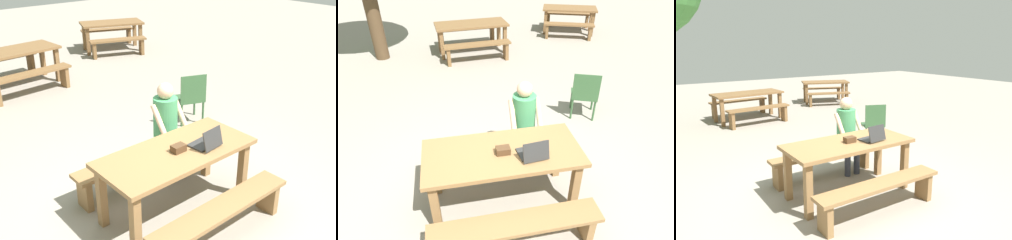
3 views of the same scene
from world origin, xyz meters
The scene contains 13 objects.
ground_plane centered at (0.00, 0.00, 0.00)m, with size 30.00×30.00×0.00m, color gray.
picnic_table_front centered at (0.00, 0.00, 0.65)m, with size 1.79×0.81×0.77m.
bench_near centered at (0.00, -0.70, 0.32)m, with size 1.78×0.30×0.43m.
bench_far centered at (0.00, 0.70, 0.32)m, with size 1.78×0.30×0.43m.
laptop centered at (0.31, -0.15, 0.83)m, with size 0.32×0.31×0.24m.
small_pouch centered at (0.00, -0.03, 0.81)m, with size 0.16×0.11×0.08m.
person_seated centered at (0.43, 0.66, 0.74)m, with size 0.42×0.41×1.27m.
plastic_chair centered at (1.76, 1.64, 0.46)m, with size 0.57×0.57×0.87m.
picnic_table_mid centered at (3.37, 6.45, 0.64)m, with size 1.79×1.30×0.77m.
bench_mid_south centered at (3.14, 5.83, 0.33)m, with size 1.47×0.79×0.46m.
bench_mid_north centered at (3.60, 7.07, 0.33)m, with size 1.47×0.79×0.46m.
picnic_table_rear centered at (0.21, 5.28, 0.66)m, with size 1.90×0.97×0.78m.
bench_rear_south centered at (0.27, 4.57, 0.35)m, with size 1.67×0.44×0.47m.
Camera 1 is at (-2.58, -2.89, 2.92)m, focal length 43.38 mm.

